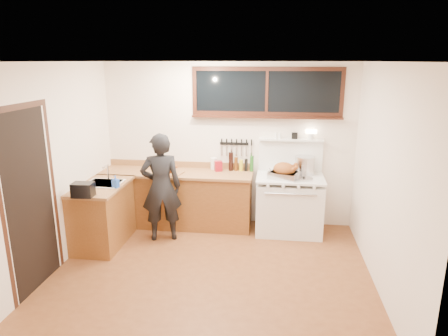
# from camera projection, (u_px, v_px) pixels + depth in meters

# --- Properties ---
(ground_plane) EXTENTS (4.00, 3.50, 0.02)m
(ground_plane) POSITION_uv_depth(u_px,v_px,m) (212.00, 272.00, 5.10)
(ground_plane) COLOR brown
(room_shell) EXTENTS (4.10, 3.60, 2.65)m
(room_shell) POSITION_uv_depth(u_px,v_px,m) (210.00, 145.00, 4.67)
(room_shell) COLOR white
(room_shell) RESTS_ON ground
(counter_back) EXTENTS (2.44, 0.64, 1.00)m
(counter_back) POSITION_uv_depth(u_px,v_px,m) (177.00, 198.00, 6.47)
(counter_back) COLOR brown
(counter_back) RESTS_ON ground
(counter_left) EXTENTS (0.64, 1.09, 0.90)m
(counter_left) POSITION_uv_depth(u_px,v_px,m) (103.00, 214.00, 5.79)
(counter_left) COLOR brown
(counter_left) RESTS_ON ground
(sink_unit) EXTENTS (0.50, 0.45, 0.37)m
(sink_unit) POSITION_uv_depth(u_px,v_px,m) (104.00, 187.00, 5.76)
(sink_unit) COLOR white
(sink_unit) RESTS_ON counter_left
(vintage_stove) EXTENTS (1.02, 0.74, 1.58)m
(vintage_stove) POSITION_uv_depth(u_px,v_px,m) (289.00, 203.00, 6.21)
(vintage_stove) COLOR white
(vintage_stove) RESTS_ON ground
(back_window) EXTENTS (2.32, 0.13, 0.77)m
(back_window) POSITION_uv_depth(u_px,v_px,m) (267.00, 97.00, 6.13)
(back_window) COLOR black
(back_window) RESTS_ON room_shell
(left_doorway) EXTENTS (0.02, 1.04, 2.17)m
(left_doorway) POSITION_uv_depth(u_px,v_px,m) (31.00, 199.00, 4.54)
(left_doorway) COLOR black
(left_doorway) RESTS_ON ground
(knife_strip) EXTENTS (0.52, 0.03, 0.28)m
(knife_strip) POSITION_uv_depth(u_px,v_px,m) (235.00, 144.00, 6.40)
(knife_strip) COLOR black
(knife_strip) RESTS_ON room_shell
(man) EXTENTS (0.68, 0.55, 1.62)m
(man) POSITION_uv_depth(u_px,v_px,m) (161.00, 187.00, 5.85)
(man) COLOR black
(man) RESTS_ON ground
(soap_bottle) EXTENTS (0.10, 0.10, 0.17)m
(soap_bottle) POSITION_uv_depth(u_px,v_px,m) (115.00, 182.00, 5.53)
(soap_bottle) COLOR blue
(soap_bottle) RESTS_ON counter_left
(toaster) EXTENTS (0.28, 0.20, 0.18)m
(toaster) POSITION_uv_depth(u_px,v_px,m) (83.00, 190.00, 5.17)
(toaster) COLOR black
(toaster) RESTS_ON counter_left
(cutting_board) EXTENTS (0.45, 0.38, 0.14)m
(cutting_board) POSITION_uv_depth(u_px,v_px,m) (169.00, 170.00, 6.23)
(cutting_board) COLOR #94643A
(cutting_board) RESTS_ON counter_back
(roast_turkey) EXTENTS (0.51, 0.44, 0.25)m
(roast_turkey) POSITION_uv_depth(u_px,v_px,m) (284.00, 172.00, 5.97)
(roast_turkey) COLOR silver
(roast_turkey) RESTS_ON vintage_stove
(stockpot) EXTENTS (0.39, 0.39, 0.28)m
(stockpot) POSITION_uv_depth(u_px,v_px,m) (305.00, 165.00, 6.18)
(stockpot) COLOR silver
(stockpot) RESTS_ON vintage_stove
(saucepan) EXTENTS (0.20, 0.31, 0.13)m
(saucepan) POSITION_uv_depth(u_px,v_px,m) (297.00, 170.00, 6.19)
(saucepan) COLOR silver
(saucepan) RESTS_ON vintage_stove
(pot_lid) EXTENTS (0.35, 0.35, 0.04)m
(pot_lid) POSITION_uv_depth(u_px,v_px,m) (304.00, 179.00, 5.94)
(pot_lid) COLOR silver
(pot_lid) RESTS_ON vintage_stove
(coffee_tin) EXTENTS (0.14, 0.13, 0.17)m
(coffee_tin) POSITION_uv_depth(u_px,v_px,m) (218.00, 166.00, 6.36)
(coffee_tin) COLOR maroon
(coffee_tin) RESTS_ON counter_back
(pitcher) EXTENTS (0.13, 0.13, 0.19)m
(pitcher) POSITION_uv_depth(u_px,v_px,m) (214.00, 164.00, 6.47)
(pitcher) COLOR white
(pitcher) RESTS_ON counter_back
(bottle_cluster) EXTENTS (0.40, 0.07, 0.30)m
(bottle_cluster) POSITION_uv_depth(u_px,v_px,m) (239.00, 163.00, 6.37)
(bottle_cluster) COLOR black
(bottle_cluster) RESTS_ON counter_back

